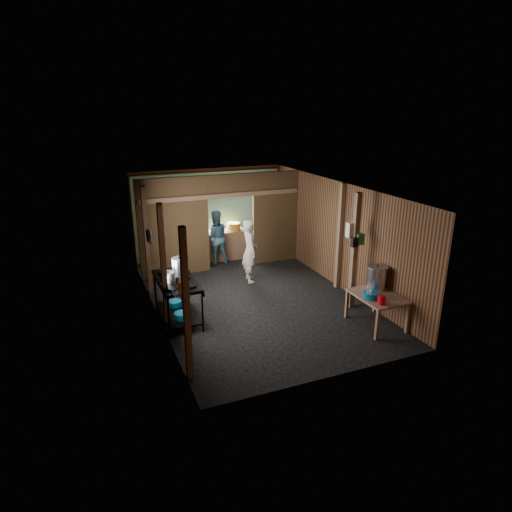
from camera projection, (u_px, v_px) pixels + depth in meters
name	position (u px, v px, depth m)	size (l,w,h in m)	color
floor	(253.00, 297.00, 10.47)	(4.50, 7.00, 0.00)	black
ceiling	(253.00, 188.00, 9.63)	(4.50, 7.00, 0.00)	#393733
wall_back	(209.00, 213.00, 13.12)	(4.50, 0.00, 2.60)	brown
wall_front	(335.00, 306.00, 6.98)	(4.50, 0.00, 2.60)	brown
wall_left	(153.00, 257.00, 9.24)	(0.00, 7.00, 2.60)	brown
wall_right	(338.00, 235.00, 10.86)	(0.00, 7.00, 2.60)	brown
partition_left	(174.00, 228.00, 11.50)	(1.85, 0.10, 2.60)	brown
partition_right	(275.00, 217.00, 12.54)	(1.35, 0.10, 2.60)	brown
partition_header	(230.00, 185.00, 11.75)	(1.30, 0.10, 0.60)	brown
turquoise_panel	(209.00, 215.00, 13.08)	(4.40, 0.06, 2.50)	#74C3B3
back_counter	(225.00, 245.00, 13.02)	(1.20, 0.50, 0.85)	brown
wall_clock	(217.00, 193.00, 12.93)	(0.20, 0.20, 0.03)	silver
post_left_a	(186.00, 306.00, 6.99)	(0.10, 0.12, 2.60)	brown
post_left_b	(164.00, 269.00, 8.56)	(0.10, 0.12, 2.60)	brown
post_left_c	(147.00, 241.00, 10.32)	(0.10, 0.12, 2.60)	brown
post_right	(340.00, 237.00, 10.66)	(0.10, 0.12, 2.60)	brown
post_free	(354.00, 252.00, 9.58)	(0.12, 0.12, 2.60)	brown
cross_beam	(222.00, 196.00, 11.69)	(4.40, 0.12, 0.12)	brown
pan_lid_big	(150.00, 236.00, 9.49)	(0.34, 0.34, 0.03)	gray
pan_lid_small	(147.00, 236.00, 9.87)	(0.30, 0.30, 0.03)	black
wall_shelf	(180.00, 288.00, 7.40)	(0.14, 0.80, 0.03)	brown
jar_white	(184.00, 290.00, 7.16)	(0.07, 0.07, 0.10)	silver
jar_yellow	(180.00, 285.00, 7.38)	(0.08, 0.08, 0.10)	orange
jar_green	(177.00, 280.00, 7.58)	(0.06, 0.06, 0.10)	#26773C
bag_white	(352.00, 230.00, 9.48)	(0.22, 0.15, 0.32)	silver
bag_green	(360.00, 239.00, 9.45)	(0.16, 0.12, 0.24)	#26773C
bag_black	(354.00, 242.00, 9.40)	(0.14, 0.10, 0.20)	black
gas_range	(178.00, 300.00, 9.23)	(0.80, 1.55, 0.92)	black
prep_table	(376.00, 310.00, 9.06)	(0.81, 1.12, 0.66)	#A16F5D
stove_pot_large	(179.00, 265.00, 9.48)	(0.32, 0.32, 0.33)	silver
stove_pot_med	(168.00, 278.00, 8.94)	(0.26, 0.26, 0.22)	silver
stove_saucepan	(164.00, 272.00, 9.36)	(0.15, 0.15, 0.09)	silver
frying_pan	(182.00, 288.00, 8.61)	(0.27, 0.49, 0.06)	gray
blue_tub_front	(182.00, 316.00, 9.03)	(0.31, 0.31, 0.13)	#0C5575
blue_tub_back	(175.00, 303.00, 9.59)	(0.30, 0.30, 0.12)	#0C5575
stock_pot	(377.00, 278.00, 9.22)	(0.45, 0.45, 0.52)	silver
wash_basin	(372.00, 295.00, 8.81)	(0.34, 0.34, 0.13)	#0C5575
pink_bucket	(381.00, 300.00, 8.54)	(0.15, 0.15, 0.18)	red
knife	(393.00, 306.00, 8.48)	(0.30, 0.04, 0.01)	silver
yellow_tub	(234.00, 226.00, 12.96)	(0.38, 0.38, 0.21)	orange
red_cup	(213.00, 230.00, 12.74)	(0.11, 0.11, 0.13)	maroon
cook	(250.00, 251.00, 11.22)	(0.59, 0.39, 1.63)	beige
worker_back	(215.00, 237.00, 12.50)	(0.76, 0.59, 1.56)	#3F6B7F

